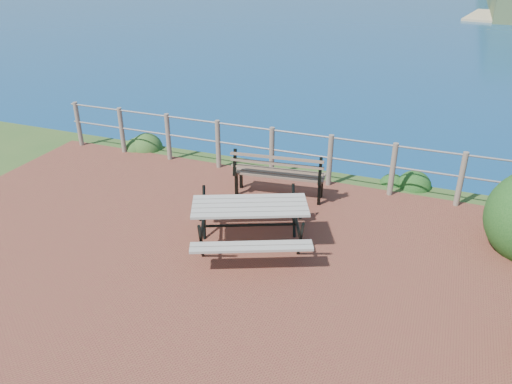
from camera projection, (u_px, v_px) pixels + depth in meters
ground at (193, 268)px, 7.12m from camera, size 10.00×7.00×0.12m
safety_railing at (272, 149)px, 9.65m from camera, size 9.40×0.10×1.00m
picnic_table at (250, 221)px, 7.40m from camera, size 1.83×1.36×0.71m
park_bench at (279, 166)px, 8.84m from camera, size 1.67×0.60×0.92m
shrub_lip_west at (139, 148)px, 11.29m from camera, size 0.88×0.88×0.66m
shrub_lip_east at (405, 181)px, 9.70m from camera, size 0.69×0.69×0.40m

